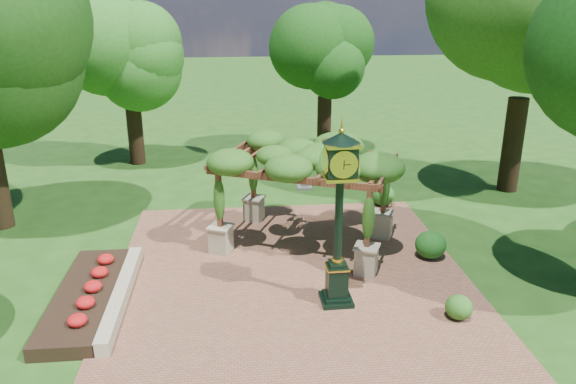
{
  "coord_description": "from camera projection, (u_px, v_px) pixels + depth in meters",
  "views": [
    {
      "loc": [
        -1.5,
        -12.84,
        7.69
      ],
      "look_at": [
        0.0,
        2.5,
        2.2
      ],
      "focal_mm": 35.0,
      "sensor_mm": 36.0,
      "label": 1
    }
  ],
  "objects": [
    {
      "name": "sundial",
      "position": [
        304.0,
        177.0,
        23.19
      ],
      "size": [
        0.65,
        0.65,
        1.13
      ],
      "rotation": [
        0.0,
        0.0,
        -0.05
      ],
      "color": "gray",
      "rests_on": "ground"
    },
    {
      "name": "shrub_back",
      "position": [
        383.0,
        195.0,
        21.28
      ],
      "size": [
        1.06,
        1.06,
        0.79
      ],
      "primitive_type": "ellipsoid",
      "rotation": [
        0.0,
        0.0,
        0.23
      ],
      "color": "#215919",
      "rests_on": "brick_plaza"
    },
    {
      "name": "border_wall",
      "position": [
        121.0,
        295.0,
        14.74
      ],
      "size": [
        0.35,
        5.0,
        0.4
      ],
      "primitive_type": "cube",
      "color": "#C6B793",
      "rests_on": "ground"
    },
    {
      "name": "flower_bed",
      "position": [
        86.0,
        297.0,
        14.66
      ],
      "size": [
        1.5,
        5.0,
        0.36
      ],
      "primitive_type": "cube",
      "color": "red",
      "rests_on": "ground"
    },
    {
      "name": "brick_plaza",
      "position": [
        293.0,
        283.0,
        15.69
      ],
      "size": [
        10.0,
        12.0,
        0.04
      ],
      "primitive_type": "cube",
      "color": "brown",
      "rests_on": "ground"
    },
    {
      "name": "shrub_front",
      "position": [
        459.0,
        307.0,
        13.88
      ],
      "size": [
        0.89,
        0.89,
        0.61
      ],
      "primitive_type": "ellipsoid",
      "rotation": [
        0.0,
        0.0,
        -0.41
      ],
      "color": "#29601B",
      "rests_on": "brick_plaza"
    },
    {
      "name": "pedestal_clock",
      "position": [
        339.0,
        204.0,
        13.79
      ],
      "size": [
        0.93,
        0.93,
        4.65
      ],
      "rotation": [
        0.0,
        0.0,
        0.02
      ],
      "color": "black",
      "rests_on": "brick_plaza"
    },
    {
      "name": "tree_north",
      "position": [
        326.0,
        49.0,
        26.22
      ],
      "size": [
        3.63,
        3.63,
        7.64
      ],
      "color": "black",
      "rests_on": "ground"
    },
    {
      "name": "tree_east_far",
      "position": [
        530.0,
        19.0,
        20.94
      ],
      "size": [
        5.56,
        5.56,
        9.82
      ],
      "color": "black",
      "rests_on": "ground"
    },
    {
      "name": "tree_west_far",
      "position": [
        128.0,
        50.0,
        25.08
      ],
      "size": [
        4.12,
        4.12,
        7.7
      ],
      "color": "black",
      "rests_on": "ground"
    },
    {
      "name": "ground",
      "position": [
        297.0,
        302.0,
        14.76
      ],
      "size": [
        120.0,
        120.0,
        0.0
      ],
      "primitive_type": "plane",
      "color": "#1E4714",
      "rests_on": "ground"
    },
    {
      "name": "shrub_mid",
      "position": [
        431.0,
        245.0,
        17.04
      ],
      "size": [
        0.98,
        0.98,
        0.85
      ],
      "primitive_type": "ellipsoid",
      "rotation": [
        0.0,
        0.0,
        0.05
      ],
      "color": "#195116",
      "rests_on": "brick_plaza"
    },
    {
      "name": "pergola",
      "position": [
        305.0,
        164.0,
        17.2
      ],
      "size": [
        6.18,
        5.17,
        3.33
      ],
      "rotation": [
        0.0,
        0.0,
        -0.42
      ],
      "color": "#B9AF89",
      "rests_on": "brick_plaza"
    }
  ]
}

